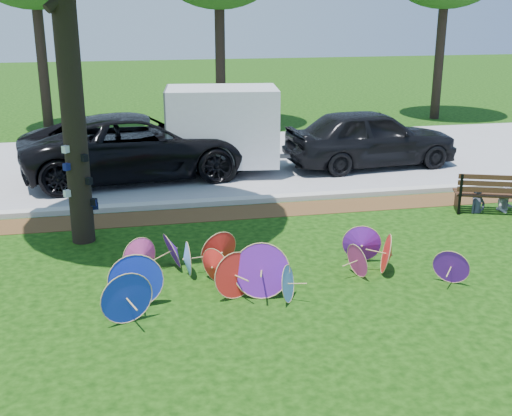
# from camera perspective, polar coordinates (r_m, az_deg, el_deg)

# --- Properties ---
(ground) EXTENTS (90.00, 90.00, 0.00)m
(ground) POSITION_cam_1_polar(r_m,az_deg,el_deg) (10.02, -0.52, -8.53)
(ground) COLOR black
(ground) RESTS_ON ground
(mulch_strip) EXTENTS (90.00, 1.00, 0.01)m
(mulch_strip) POSITION_cam_1_polar(r_m,az_deg,el_deg) (14.14, -4.02, -0.55)
(mulch_strip) COLOR #472D16
(mulch_strip) RESTS_ON ground
(curb) EXTENTS (90.00, 0.30, 0.12)m
(curb) POSITION_cam_1_polar(r_m,az_deg,el_deg) (14.79, -4.39, 0.49)
(curb) COLOR #B7B5AD
(curb) RESTS_ON ground
(street) EXTENTS (90.00, 8.00, 0.01)m
(street) POSITION_cam_1_polar(r_m,az_deg,el_deg) (18.78, -6.01, 4.02)
(street) COLOR gray
(street) RESTS_ON ground
(parasol_pile) EXTENTS (5.98, 2.47, 0.91)m
(parasol_pile) POSITION_cam_1_polar(r_m,az_deg,el_deg) (10.44, -1.27, -5.18)
(parasol_pile) COLOR red
(parasol_pile) RESTS_ON ground
(black_van) EXTENTS (6.36, 3.52, 1.68)m
(black_van) POSITION_cam_1_polar(r_m,az_deg,el_deg) (17.21, -10.36, 5.42)
(black_van) COLOR black
(black_van) RESTS_ON ground
(dark_pickup) EXTENTS (4.98, 2.36, 1.65)m
(dark_pickup) POSITION_cam_1_polar(r_m,az_deg,el_deg) (18.42, 10.17, 6.17)
(dark_pickup) COLOR black
(dark_pickup) RESTS_ON ground
(cargo_trailer) EXTENTS (3.09, 2.16, 2.62)m
(cargo_trailer) POSITION_cam_1_polar(r_m,az_deg,el_deg) (17.27, -2.99, 7.31)
(cargo_trailer) COLOR silver
(cargo_trailer) RESTS_ON ground
(park_bench) EXTENTS (1.87, 1.22, 0.91)m
(park_bench) POSITION_cam_1_polar(r_m,az_deg,el_deg) (15.08, 20.44, 1.31)
(park_bench) COLOR black
(park_bench) RESTS_ON ground
(person_left) EXTENTS (0.46, 0.37, 1.11)m
(person_left) POSITION_cam_1_polar(r_m,az_deg,el_deg) (14.92, 19.24, 1.66)
(person_left) COLOR #3A3E4F
(person_left) RESTS_ON ground
(person_right) EXTENTS (0.54, 0.43, 1.07)m
(person_right) POSITION_cam_1_polar(r_m,az_deg,el_deg) (15.29, 21.50, 1.72)
(person_right) COLOR #B3B2BB
(person_right) RESTS_ON ground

